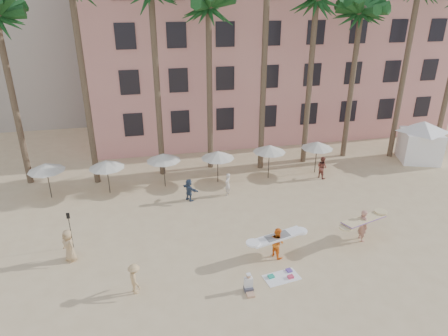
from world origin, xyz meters
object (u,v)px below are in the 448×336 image
object	(u,v)px
pink_hotel	(267,50)
carrier_white	(277,241)
cabana	(421,138)
carrier_yellow	(363,224)

from	to	relation	value
pink_hotel	carrier_white	distance (m)	25.41
cabana	carrier_white	world-z (taller)	cabana
pink_hotel	carrier_yellow	distance (m)	24.07
cabana	pink_hotel	bearing A→B (deg)	127.08
cabana	carrier_yellow	bearing A→B (deg)	-137.76
pink_hotel	carrier_white	world-z (taller)	pink_hotel
pink_hotel	cabana	xyz separation A→B (m)	(9.74, -12.89, -5.93)
carrier_yellow	carrier_white	world-z (taller)	carrier_yellow
pink_hotel	carrier_white	size ratio (longest dim) A/B	11.57
carrier_yellow	pink_hotel	bearing A→B (deg)	86.51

